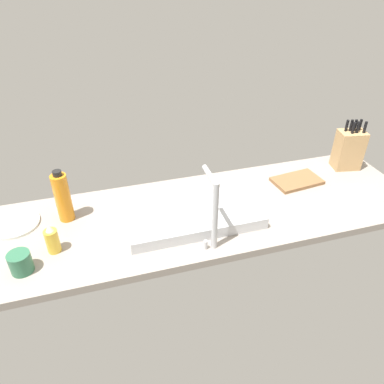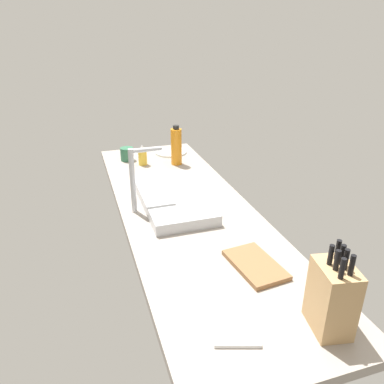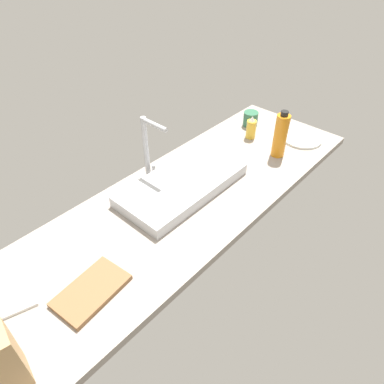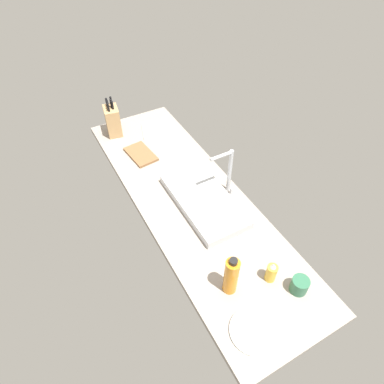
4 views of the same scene
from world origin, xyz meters
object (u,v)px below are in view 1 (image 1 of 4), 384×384
at_px(water_bottle, 63,197).
at_px(soap_bottle, 52,240).
at_px(dish_towel, 357,193).
at_px(cutting_board, 297,181).
at_px(faucet, 214,209).
at_px(dinner_plate, 14,223).
at_px(knife_block, 349,149).
at_px(sink_basin, 193,216).
at_px(coffee_mug, 21,263).

bearing_deg(water_bottle, soap_bottle, 76.03).
bearing_deg(dish_towel, cutting_board, -38.77).
relative_size(faucet, dinner_plate, 1.43).
height_order(knife_block, soap_bottle, knife_block).
distance_m(faucet, cutting_board, 0.67).
distance_m(water_bottle, dinner_plate, 0.25).
height_order(soap_bottle, water_bottle, water_bottle).
distance_m(cutting_board, dinner_plate, 1.35).
height_order(sink_basin, water_bottle, water_bottle).
height_order(dinner_plate, coffee_mug, coffee_mug).
xyz_separation_m(water_bottle, dish_towel, (-1.35, 0.20, -0.11)).
bearing_deg(water_bottle, faucet, 148.48).
bearing_deg(soap_bottle, knife_block, -170.60).
height_order(faucet, coffee_mug, faucet).
height_order(faucet, soap_bottle, faucet).
bearing_deg(cutting_board, water_bottle, -0.97).
xyz_separation_m(sink_basin, cutting_board, (-0.60, -0.15, -0.02)).
bearing_deg(coffee_mug, sink_basin, -170.78).
height_order(water_bottle, coffee_mug, water_bottle).
bearing_deg(dinner_plate, faucet, 155.10).
xyz_separation_m(cutting_board, coffee_mug, (1.29, 0.26, 0.03)).
relative_size(faucet, water_bottle, 1.25).
bearing_deg(knife_block, dinner_plate, 11.31).
height_order(soap_bottle, coffee_mug, soap_bottle).
bearing_deg(dinner_plate, cutting_board, 178.36).
distance_m(sink_basin, knife_block, 0.95).
bearing_deg(dinner_plate, water_bottle, 174.96).
xyz_separation_m(soap_bottle, dinner_plate, (0.17, -0.22, -0.05)).
bearing_deg(cutting_board, coffee_mug, 11.52).
height_order(cutting_board, coffee_mug, coffee_mug).
bearing_deg(soap_bottle, coffee_mug, 35.50).
height_order(faucet, knife_block, faucet).
xyz_separation_m(sink_basin, soap_bottle, (0.58, 0.03, 0.03)).
height_order(soap_bottle, dinner_plate, soap_bottle).
xyz_separation_m(cutting_board, soap_bottle, (1.18, 0.18, 0.05)).
relative_size(knife_block, water_bottle, 1.11).
distance_m(sink_basin, faucet, 0.23).
relative_size(sink_basin, coffee_mug, 7.05).
bearing_deg(dish_towel, sink_basin, -2.04).
height_order(sink_basin, cutting_board, sink_basin).
relative_size(water_bottle, dinner_plate, 1.15).
xyz_separation_m(knife_block, coffee_mug, (1.62, 0.33, -0.07)).
distance_m(knife_block, cutting_board, 0.35).
relative_size(soap_bottle, dish_towel, 0.61).
height_order(cutting_board, water_bottle, water_bottle).
bearing_deg(cutting_board, sink_basin, 14.13).
bearing_deg(sink_basin, soap_bottle, 3.20).
distance_m(faucet, water_bottle, 0.66).
distance_m(soap_bottle, dinner_plate, 0.28).
xyz_separation_m(water_bottle, dinner_plate, (0.22, -0.02, -0.11)).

